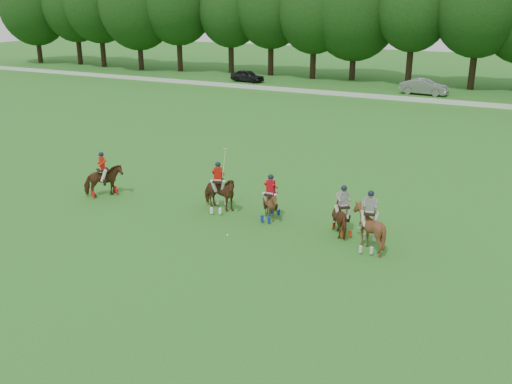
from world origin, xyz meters
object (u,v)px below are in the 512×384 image
at_px(car_left, 247,76).
at_px(car_mid, 424,87).
at_px(polo_red_a, 103,180).
at_px(polo_red_b, 219,193).
at_px(polo_ball, 228,235).
at_px(polo_stripe_b, 369,227).
at_px(polo_red_c, 271,204).
at_px(polo_stripe_a, 343,217).

distance_m(car_left, car_mid, 20.23).
xyz_separation_m(polo_red_a, polo_red_b, (6.28, 0.78, 0.03)).
distance_m(car_mid, polo_ball, 40.40).
bearing_deg(polo_red_a, polo_stripe_b, -1.16).
bearing_deg(polo_ball, polo_red_c, 71.38).
height_order(car_left, polo_stripe_a, polo_stripe_a).
height_order(car_mid, polo_ball, car_mid).
distance_m(car_mid, polo_stripe_a, 38.14).
distance_m(car_left, polo_stripe_a, 44.86).
bearing_deg(polo_ball, polo_stripe_a, 29.40).
xyz_separation_m(car_mid, polo_stripe_a, (3.67, -37.97, -0.00)).
bearing_deg(polo_red_b, polo_ball, -53.50).
bearing_deg(car_left, car_mid, -83.74).
bearing_deg(polo_ball, car_left, 115.90).
height_order(polo_red_a, polo_stripe_b, polo_stripe_b).
xyz_separation_m(polo_red_c, polo_stripe_b, (4.84, -1.07, 0.15)).
distance_m(car_left, polo_red_c, 43.03).
height_order(polo_red_a, polo_ball, polo_red_a).
xyz_separation_m(polo_red_b, polo_ball, (1.86, -2.51, -0.83)).
height_order(car_mid, polo_red_c, polo_red_c).
xyz_separation_m(car_mid, polo_ball, (-0.62, -40.38, -0.74)).
xyz_separation_m(polo_red_b, polo_stripe_a, (6.15, -0.10, -0.09)).
relative_size(car_left, polo_stripe_a, 1.85).
distance_m(car_mid, polo_red_a, 39.63).
relative_size(polo_red_a, polo_stripe_a, 1.06).
bearing_deg(car_mid, polo_stripe_a, -170.31).
bearing_deg(polo_stripe_b, polo_stripe_a, 145.46).
bearing_deg(car_left, polo_red_c, -145.35).
relative_size(car_left, polo_ball, 45.01).
distance_m(polo_stripe_a, polo_ball, 4.98).
distance_m(polo_red_b, polo_ball, 3.23).
bearing_deg(car_mid, polo_stripe_b, -168.42).
bearing_deg(polo_stripe_a, polo_ball, -150.60).
bearing_deg(polo_red_c, polo_red_a, -174.99).
relative_size(polo_red_c, polo_stripe_a, 0.99).
distance_m(car_left, polo_red_a, 40.32).
distance_m(polo_red_a, polo_stripe_b, 13.83).
relative_size(car_left, car_mid, 0.85).
bearing_deg(polo_red_c, polo_ball, -108.62).
xyz_separation_m(polo_red_b, polo_stripe_b, (7.55, -1.06, 0.04)).
height_order(car_mid, polo_red_a, polo_red_a).
distance_m(polo_red_a, polo_stripe_a, 12.45).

